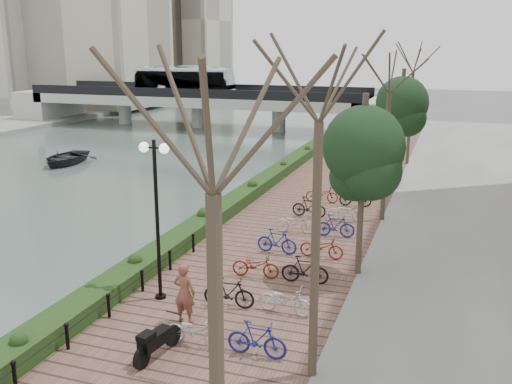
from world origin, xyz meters
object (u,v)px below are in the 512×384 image
at_px(pedestrian, 184,293).
at_px(boat, 65,158).
at_px(lamppost, 156,187).
at_px(motorcycle, 158,339).

relative_size(pedestrian, boat, 0.39).
height_order(pedestrian, boat, pedestrian).
xyz_separation_m(pedestrian, boat, (-19.78, 20.37, -0.92)).
bearing_deg(pedestrian, lamppost, -38.42).
relative_size(lamppost, motorcycle, 3.23).
height_order(motorcycle, boat, motorcycle).
relative_size(motorcycle, boat, 0.34).
distance_m(motorcycle, boat, 30.03).
bearing_deg(boat, pedestrian, -51.70).
bearing_deg(lamppost, motorcycle, -62.51).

